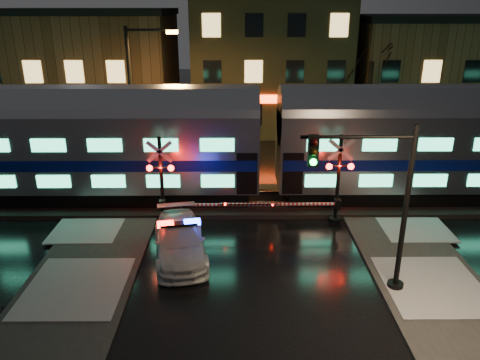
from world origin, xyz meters
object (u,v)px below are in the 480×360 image
police_car (180,241)px  streetlight (136,94)px  crossing_signal_right (330,189)px  traffic_light (378,208)px  crossing_signal_left (170,190)px

police_car → streetlight: streetlight is taller
crossing_signal_right → streetlight: 12.42m
traffic_light → streetlight: size_ratio=0.71×
crossing_signal_right → streetlight: (-9.97, 6.69, 3.20)m
crossing_signal_left → police_car: bearing=-75.6°
police_car → streetlight: 11.01m
traffic_light → streetlight: (-10.45, 12.12, 1.73)m
police_car → traffic_light: 7.97m
crossing_signal_left → streetlight: streetlight is taller
crossing_signal_right → crossing_signal_left: crossing_signal_right is taller
police_car → crossing_signal_left: 3.15m
crossing_signal_right → streetlight: bearing=146.1°
police_car → crossing_signal_right: size_ratio=0.84×
police_car → traffic_light: bearing=-29.7°
crossing_signal_right → traffic_light: size_ratio=1.00×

